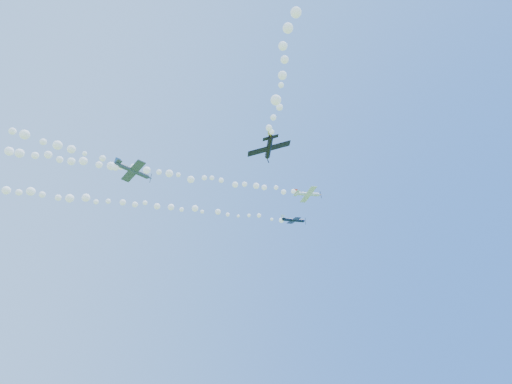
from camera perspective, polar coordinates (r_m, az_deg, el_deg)
plane_white at (r=104.39m, az=6.96°, el=-0.27°), size 7.10×7.51×2.02m
smoke_trail_white at (r=97.13m, az=-18.16°, el=3.23°), size 79.20×33.61×3.04m
plane_navy at (r=107.59m, az=5.03°, el=-3.75°), size 6.56×6.84×1.98m
smoke_trail_navy at (r=102.94m, az=-18.26°, el=-1.22°), size 74.57×35.74×2.67m
plane_grey at (r=81.92m, az=-16.07°, el=2.75°), size 7.47×7.85×2.95m
plane_black at (r=63.89m, az=1.73°, el=5.91°), size 5.94×5.89×2.45m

